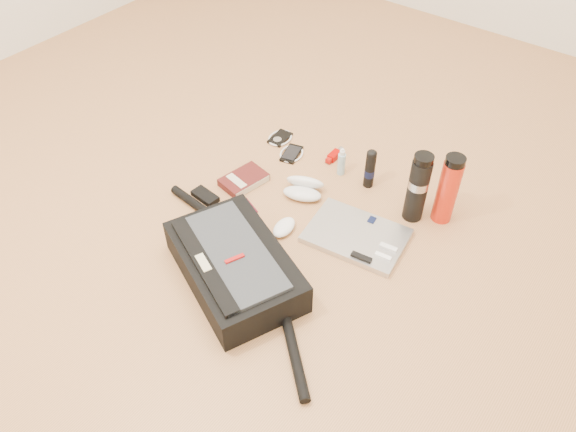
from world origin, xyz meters
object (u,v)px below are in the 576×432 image
(messenger_bag, at_px, (234,265))
(thermos_red, at_px, (448,189))
(book, at_px, (244,180))
(laptop, at_px, (357,236))
(thermos_black, at_px, (418,187))

(messenger_bag, relative_size, thermos_red, 3.30)
(book, bearing_deg, laptop, 12.64)
(book, relative_size, thermos_red, 0.69)
(laptop, height_order, thermos_red, thermos_red)
(messenger_bag, height_order, thermos_black, thermos_black)
(laptop, relative_size, thermos_red, 1.32)
(thermos_black, bearing_deg, thermos_red, 32.73)
(messenger_bag, distance_m, thermos_red, 0.82)
(book, bearing_deg, thermos_red, 33.44)
(thermos_red, bearing_deg, book, -157.36)
(thermos_black, bearing_deg, laptop, -115.00)
(messenger_bag, height_order, thermos_red, thermos_red)
(thermos_black, bearing_deg, messenger_bag, -117.96)
(messenger_bag, height_order, book, messenger_bag)
(laptop, bearing_deg, thermos_black, 57.15)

